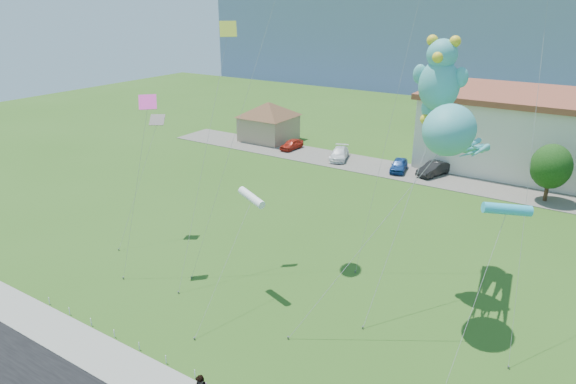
{
  "coord_description": "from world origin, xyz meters",
  "views": [
    {
      "loc": [
        14.05,
        -16.01,
        17.71
      ],
      "look_at": [
        -1.53,
        8.0,
        6.83
      ],
      "focal_mm": 32.0,
      "sensor_mm": 36.0,
      "label": 1
    }
  ],
  "objects_px": {
    "parked_car_white": "(339,154)",
    "parked_car_blue": "(399,165)",
    "parked_car_black": "(434,169)",
    "octopus_kite": "(455,139)",
    "teddy_bear_kite": "(440,79)",
    "parked_car_red": "(292,144)",
    "pavilion": "(269,117)"
  },
  "relations": [
    {
      "from": "pavilion",
      "to": "octopus_kite",
      "type": "distance_m",
      "value": 41.11
    },
    {
      "from": "teddy_bear_kite",
      "to": "pavilion",
      "type": "bearing_deg",
      "value": 140.19
    },
    {
      "from": "parked_car_white",
      "to": "parked_car_blue",
      "type": "height_order",
      "value": "parked_car_blue"
    },
    {
      "from": "parked_car_black",
      "to": "octopus_kite",
      "type": "relative_size",
      "value": 0.31
    },
    {
      "from": "parked_car_black",
      "to": "octopus_kite",
      "type": "bearing_deg",
      "value": -52.75
    },
    {
      "from": "parked_car_white",
      "to": "teddy_bear_kite",
      "type": "distance_m",
      "value": 30.33
    },
    {
      "from": "parked_car_white",
      "to": "pavilion",
      "type": "bearing_deg",
      "value": 148.05
    },
    {
      "from": "octopus_kite",
      "to": "parked_car_red",
      "type": "bearing_deg",
      "value": 137.33
    },
    {
      "from": "pavilion",
      "to": "parked_car_black",
      "type": "xyz_separation_m",
      "value": [
        22.98,
        -2.4,
        -2.25
      ]
    },
    {
      "from": "pavilion",
      "to": "parked_car_red",
      "type": "xyz_separation_m",
      "value": [
        4.99,
        -2.23,
        -2.35
      ]
    },
    {
      "from": "octopus_kite",
      "to": "pavilion",
      "type": "bearing_deg",
      "value": 139.8
    },
    {
      "from": "parked_car_blue",
      "to": "parked_car_red",
      "type": "bearing_deg",
      "value": 163.81
    },
    {
      "from": "parked_car_white",
      "to": "parked_car_blue",
      "type": "relative_size",
      "value": 1.16
    },
    {
      "from": "parked_car_blue",
      "to": "parked_car_black",
      "type": "distance_m",
      "value": 3.7
    },
    {
      "from": "parked_car_red",
      "to": "parked_car_blue",
      "type": "xyz_separation_m",
      "value": [
        14.36,
        -0.89,
        0.06
      ]
    },
    {
      "from": "parked_car_red",
      "to": "parked_car_black",
      "type": "xyz_separation_m",
      "value": [
        17.98,
        -0.18,
        0.1
      ]
    },
    {
      "from": "parked_car_blue",
      "to": "parked_car_black",
      "type": "relative_size",
      "value": 0.91
    },
    {
      "from": "parked_car_blue",
      "to": "parked_car_black",
      "type": "height_order",
      "value": "parked_car_black"
    },
    {
      "from": "parked_car_red",
      "to": "parked_car_black",
      "type": "distance_m",
      "value": 17.98
    },
    {
      "from": "octopus_kite",
      "to": "parked_car_black",
      "type": "bearing_deg",
      "value": 108.47
    },
    {
      "from": "parked_car_black",
      "to": "parked_car_white",
      "type": "bearing_deg",
      "value": -159.3
    },
    {
      "from": "pavilion",
      "to": "parked_car_blue",
      "type": "bearing_deg",
      "value": -9.16
    },
    {
      "from": "parked_car_red",
      "to": "parked_car_black",
      "type": "relative_size",
      "value": 0.83
    },
    {
      "from": "parked_car_blue",
      "to": "teddy_bear_kite",
      "type": "bearing_deg",
      "value": -77.81
    },
    {
      "from": "parked_car_red",
      "to": "parked_car_blue",
      "type": "distance_m",
      "value": 14.38
    },
    {
      "from": "octopus_kite",
      "to": "parked_car_white",
      "type": "bearing_deg",
      "value": 129.13
    },
    {
      "from": "octopus_kite",
      "to": "teddy_bear_kite",
      "type": "relative_size",
      "value": 0.88
    },
    {
      "from": "pavilion",
      "to": "parked_car_red",
      "type": "height_order",
      "value": "pavilion"
    },
    {
      "from": "parked_car_red",
      "to": "parked_car_blue",
      "type": "bearing_deg",
      "value": 0.6
    },
    {
      "from": "parked_car_red",
      "to": "parked_car_white",
      "type": "distance_m",
      "value": 6.94
    },
    {
      "from": "parked_car_white",
      "to": "octopus_kite",
      "type": "xyz_separation_m",
      "value": [
        18.98,
        -23.33,
        9.71
      ]
    },
    {
      "from": "teddy_bear_kite",
      "to": "parked_car_black",
      "type": "bearing_deg",
      "value": 105.74
    }
  ]
}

